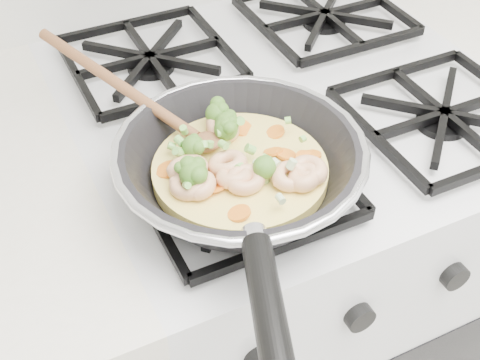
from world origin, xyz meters
name	(u,v)px	position (x,y,z in m)	size (l,w,h in m)	color
stove	(277,290)	(0.00, 1.70, 0.46)	(0.60, 0.60, 0.92)	silver
skillet	(239,166)	(-0.16, 1.54, 0.96)	(0.29, 0.60, 0.09)	black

